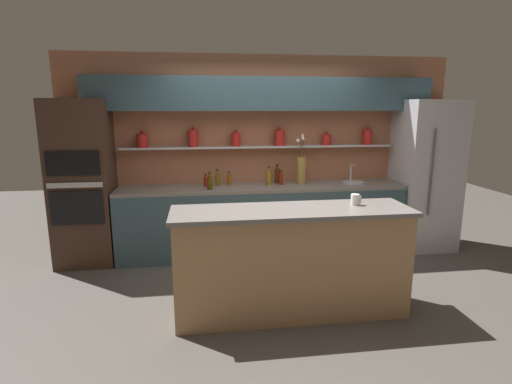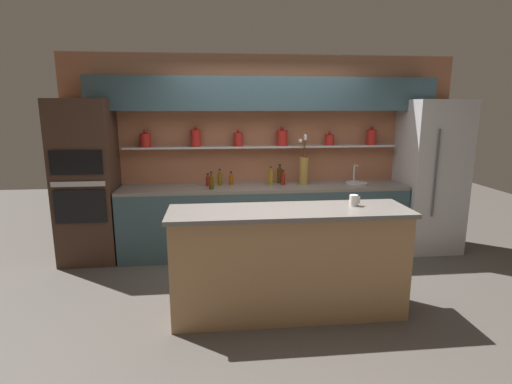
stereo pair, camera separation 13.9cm
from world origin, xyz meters
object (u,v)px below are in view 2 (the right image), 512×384
bottle_oil_3 (211,182)px  bottle_sauce_4 (231,179)px  oven_tower (87,182)px  bottle_sauce_6 (208,181)px  refrigerator (430,176)px  coffee_mug (354,200)px  sink_fixture (356,182)px  flower_vase (304,169)px  bottle_oil_2 (271,178)px  bottle_spirit_1 (280,175)px  bottle_oil_0 (220,179)px  bottle_sauce_5 (283,178)px

bottle_oil_3 → bottle_sauce_4: size_ratio=1.27×
oven_tower → bottle_sauce_6: size_ratio=12.28×
refrigerator → coffee_mug: (-1.60, -1.51, 0.06)m
coffee_mug → sink_fixture: bearing=69.1°
flower_vase → bottle_oil_2: 0.46m
sink_fixture → bottle_oil_3: bearing=-175.2°
sink_fixture → flower_vase: bearing=176.9°
flower_vase → bottle_spirit_1: (-0.30, 0.13, -0.10)m
refrigerator → sink_fixture: refrigerator is taller
refrigerator → sink_fixture: size_ratio=6.90×
refrigerator → bottle_spirit_1: size_ratio=7.94×
bottle_oil_2 → refrigerator: bearing=-1.7°
oven_tower → bottle_oil_3: size_ratio=9.10×
flower_vase → bottle_sauce_4: size_ratio=3.78×
refrigerator → bottle_spirit_1: (-2.02, 0.22, 0.02)m
oven_tower → coffee_mug: size_ratio=19.70×
bottle_sauce_6 → refrigerator: bearing=-2.0°
bottle_sauce_4 → coffee_mug: coffee_mug is taller
refrigerator → bottle_sauce_6: (-2.98, 0.10, -0.02)m
oven_tower → bottle_sauce_4: oven_tower is taller
sink_fixture → coffee_mug: 1.67m
flower_vase → coffee_mug: size_ratio=6.42×
bottle_oil_0 → bottle_oil_3: bottle_oil_3 is taller
bottle_oil_0 → bottle_sauce_5: size_ratio=1.12×
sink_fixture → bottle_oil_0: (-1.82, 0.08, 0.06)m
refrigerator → flower_vase: refrigerator is taller
coffee_mug → flower_vase: bearing=94.2°
bottle_oil_2 → bottle_sauce_6: 0.82m
bottle_spirit_1 → bottle_oil_0: bearing=-173.8°
bottle_sauce_5 → coffee_mug: size_ratio=1.89×
bottle_oil_0 → bottle_sauce_4: 0.16m
flower_vase → bottle_sauce_6: 1.27m
sink_fixture → bottle_sauce_6: sink_fixture is taller
oven_tower → bottle_sauce_6: (1.50, 0.07, -0.03)m
oven_tower → bottle_oil_0: (1.65, 0.09, -0.01)m
bottle_oil_0 → bottle_oil_3: size_ratio=0.98×
bottle_oil_3 → bottle_sauce_6: size_ratio=1.35×
refrigerator → coffee_mug: bearing=-136.7°
bottle_sauce_5 → bottle_sauce_6: size_ratio=1.18×
sink_fixture → bottle_sauce_6: bearing=178.4°
bottle_oil_3 → oven_tower: bearing=174.5°
sink_fixture → bottle_sauce_5: sink_fixture is taller
bottle_oil_0 → flower_vase: bearing=-2.2°
bottle_sauce_6 → oven_tower: bearing=-177.4°
refrigerator → bottle_sauce_4: size_ratio=11.58×
refrigerator → flower_vase: 1.72m
oven_tower → flower_vase: oven_tower is taller
bottle_oil_2 → coffee_mug: bearing=-70.4°
flower_vase → bottle_oil_0: flower_vase is taller
flower_vase → bottle_sauce_5: bearing=179.2°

